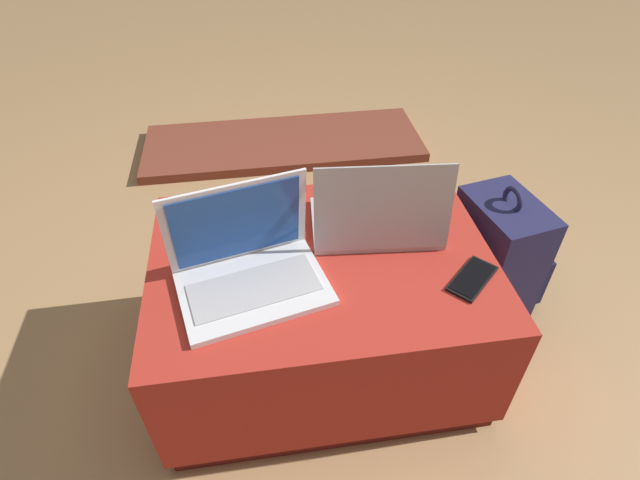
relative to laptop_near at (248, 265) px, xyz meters
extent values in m
plane|color=tan|center=(0.19, 0.06, -0.48)|extent=(14.00, 14.00, 0.00)
cube|color=maroon|center=(0.19, 0.06, -0.45)|extent=(0.88, 0.65, 0.05)
cube|color=#B22D23|center=(0.19, 0.06, -0.24)|extent=(0.92, 0.67, 0.37)
cube|color=silver|center=(0.01, -0.04, -0.05)|extent=(0.40, 0.32, 0.02)
cube|color=#B2B2B7|center=(0.01, -0.04, -0.04)|extent=(0.34, 0.20, 0.00)
cube|color=silver|center=(-0.02, 0.07, 0.08)|extent=(0.36, 0.12, 0.24)
cube|color=#1E4799|center=(-0.02, 0.06, 0.08)|extent=(0.32, 0.10, 0.22)
cube|color=#B7B7BC|center=(0.36, 0.17, -0.05)|extent=(0.38, 0.27, 0.02)
cube|color=#232328|center=(0.36, 0.18, -0.04)|extent=(0.32, 0.16, 0.00)
cube|color=#B7B7BC|center=(0.35, 0.07, 0.08)|extent=(0.36, 0.07, 0.24)
cube|color=green|center=(0.35, 0.07, 0.08)|extent=(0.32, 0.06, 0.21)
cube|color=black|center=(0.56, -0.08, -0.05)|extent=(0.16, 0.16, 0.01)
cube|color=black|center=(0.56, -0.08, -0.04)|extent=(0.15, 0.14, 0.00)
cube|color=#23234C|center=(0.80, 0.21, -0.27)|extent=(0.25, 0.31, 0.42)
cube|color=#1E1E41|center=(0.92, 0.23, -0.35)|extent=(0.11, 0.23, 0.19)
torus|color=#23234C|center=(0.80, 0.21, -0.04)|extent=(0.03, 0.09, 0.08)
cube|color=brown|center=(0.19, 1.36, -0.45)|extent=(1.40, 0.50, 0.04)
camera|label=1|loc=(0.04, -0.90, 0.86)|focal=28.00mm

